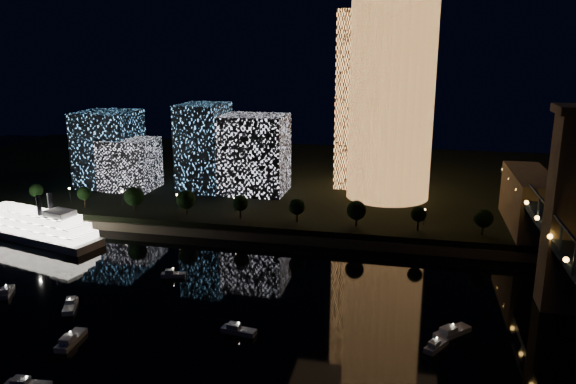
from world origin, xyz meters
The scene contains 9 objects.
far_bank centered at (0.00, 160.00, 2.50)m, with size 420.00×160.00×5.00m, color black.
seawall centered at (0.00, 82.00, 1.50)m, with size 420.00×6.00×3.00m, color #6B5E4C.
tower_cylindrical centered at (18.05, 128.35, 48.49)m, with size 34.00×34.00×86.73m.
tower_rectangular centered at (6.81, 146.81, 40.94)m, with size 22.59×22.59×71.89m, color #F0984C.
midrise_blocks centered at (-67.51, 123.42, 20.41)m, with size 88.01×27.51×35.26m.
riverboat centered at (-98.05, 66.80, 4.32)m, with size 56.89×24.80×16.84m.
motorboats centered at (-10.88, 10.53, 0.81)m, with size 135.60×77.07×2.78m.
esplanade_trees centered at (-28.88, 88.00, 10.47)m, with size 165.58×6.93×8.97m.
street_lamps centered at (-34.00, 94.00, 9.02)m, with size 132.70×0.70×5.65m.
Camera 1 is at (26.64, -89.87, 63.35)m, focal length 35.00 mm.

